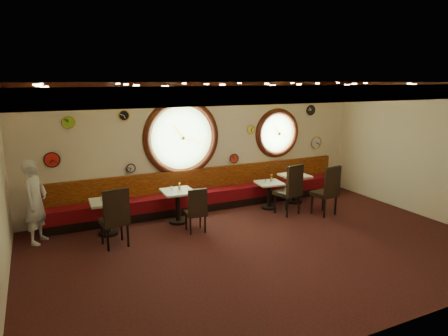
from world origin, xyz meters
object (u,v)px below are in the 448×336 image
at_px(table_c, 269,192).
at_px(condiment_b_bottle, 180,186).
at_px(chair_b, 197,207).
at_px(condiment_c_bottle, 272,178).
at_px(condiment_c_salt, 266,181).
at_px(table_b, 178,202).
at_px(condiment_a_bottle, 112,194).
at_px(chair_a, 115,214).
at_px(waiter, 35,202).
at_px(condiment_b_salt, 172,188).
at_px(table_a, 107,213).
at_px(condiment_b_pepper, 178,188).
at_px(chair_d, 328,187).
at_px(condiment_a_salt, 101,199).
at_px(condiment_d_pepper, 296,173).
at_px(condiment_d_bottle, 296,171).
at_px(table_d, 294,185).
at_px(chair_c, 291,186).
at_px(condiment_a_pepper, 106,198).
at_px(condiment_c_pepper, 271,180).
at_px(condiment_d_salt, 291,173).

xyz_separation_m(table_c, condiment_b_bottle, (-2.39, 0.08, 0.41)).
bearing_deg(chair_b, condiment_c_bottle, 23.02).
xyz_separation_m(chair_b, condiment_c_salt, (2.21, 0.80, 0.17)).
xyz_separation_m(table_b, condiment_a_bottle, (-1.46, 0.07, 0.36)).
distance_m(table_c, chair_a, 4.12).
height_order(condiment_a_bottle, waiter, waiter).
distance_m(chair_a, condiment_b_salt, 1.69).
bearing_deg(table_a, condiment_b_pepper, 2.01).
relative_size(chair_a, chair_d, 0.98).
xyz_separation_m(condiment_a_salt, condiment_d_pepper, (5.05, 0.10, 0.02)).
bearing_deg(condiment_b_bottle, condiment_d_bottle, 2.28).
height_order(table_b, condiment_d_bottle, condiment_d_bottle).
distance_m(condiment_b_pepper, condiment_b_bottle, 0.08).
distance_m(table_d, condiment_b_pepper, 3.34).
bearing_deg(waiter, chair_b, -78.61).
bearing_deg(chair_c, table_c, 93.68).
bearing_deg(table_c, condiment_b_bottle, 178.07).
height_order(condiment_b_salt, condiment_c_salt, condiment_b_salt).
bearing_deg(chair_b, condiment_a_pepper, 160.13).
bearing_deg(waiter, table_d, -62.26).
height_order(condiment_a_pepper, condiment_b_bottle, condiment_b_bottle).
distance_m(table_b, waiter, 2.98).
xyz_separation_m(condiment_c_pepper, condiment_c_bottle, (0.08, 0.09, 0.04)).
bearing_deg(table_d, chair_d, -84.57).
height_order(condiment_b_salt, condiment_d_bottle, condiment_d_bottle).
relative_size(condiment_a_pepper, waiter, 0.06).
relative_size(condiment_d_pepper, condiment_a_bottle, 0.60).
bearing_deg(chair_d, condiment_a_bottle, 157.12).
xyz_separation_m(table_d, condiment_d_pepper, (0.00, -0.06, 0.34)).
distance_m(chair_d, condiment_b_bottle, 3.58).
distance_m(table_b, table_d, 3.35).
bearing_deg(condiment_c_salt, waiter, 178.88).
bearing_deg(condiment_d_pepper, condiment_b_pepper, -179.02).
height_order(table_d, condiment_b_pepper, condiment_b_pepper).
bearing_deg(table_d, condiment_d_bottle, 36.31).
bearing_deg(condiment_d_salt, table_a, -177.05).
height_order(condiment_c_pepper, waiter, waiter).
height_order(condiment_a_salt, condiment_a_pepper, same).
bearing_deg(chair_d, chair_b, 165.00).
height_order(condiment_d_salt, condiment_d_pepper, condiment_d_pepper).
relative_size(chair_d, waiter, 0.44).
distance_m(chair_d, condiment_d_pepper, 1.17).
bearing_deg(condiment_d_bottle, chair_a, -168.43).
bearing_deg(condiment_a_pepper, table_b, 0.73).
bearing_deg(condiment_d_pepper, table_d, 92.05).
distance_m(condiment_b_salt, condiment_d_bottle, 3.57).
height_order(chair_b, condiment_d_salt, chair_b).
bearing_deg(condiment_b_salt, condiment_d_bottle, 2.34).
bearing_deg(table_b, chair_d, -17.46).
height_order(condiment_d_salt, condiment_a_bottle, condiment_a_bottle).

